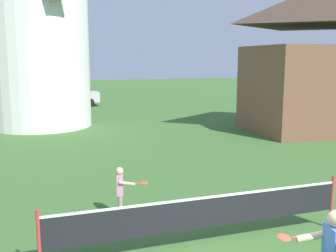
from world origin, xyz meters
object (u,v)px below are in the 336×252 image
object	(u,v)px
parked_car_silver	(68,95)
chapel	(317,62)
player_far	(121,189)
tennis_net	(204,213)

from	to	relation	value
parked_car_silver	chapel	world-z (taller)	chapel
player_far	parked_car_silver	world-z (taller)	parked_car_silver
tennis_net	chapel	world-z (taller)	chapel
parked_car_silver	chapel	xyz separation A→B (m)	(10.36, -13.90, 2.47)
tennis_net	player_far	world-z (taller)	player_far
tennis_net	chapel	size ratio (longest dim) A/B	0.75
player_far	parked_car_silver	size ratio (longest dim) A/B	0.25
parked_car_silver	player_far	bearing A→B (deg)	-91.61
player_far	tennis_net	bearing A→B (deg)	-60.17
parked_car_silver	tennis_net	bearing A→B (deg)	-88.78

